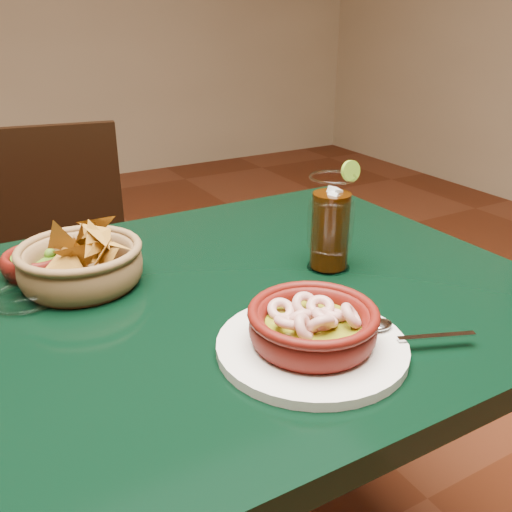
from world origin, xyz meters
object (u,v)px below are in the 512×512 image
dining_chair (60,285)px  shrimp_plate (313,330)px  dining_table (174,360)px  cola_drink (330,224)px  chip_basket (81,263)px

dining_chair → shrimp_plate: size_ratio=2.72×
dining_table → cola_drink: (0.29, -0.01, 0.18)m
chip_basket → dining_chair: bearing=84.9°
chip_basket → cola_drink: size_ratio=1.25×
shrimp_plate → chip_basket: bearing=120.8°
dining_table → chip_basket: size_ratio=5.12×
dining_chair → shrimp_plate: 0.98m
cola_drink → dining_chair: bearing=115.6°
dining_table → shrimp_plate: size_ratio=3.66×
dining_table → shrimp_plate: (0.12, -0.21, 0.13)m
shrimp_plate → cola_drink: cola_drink is taller
dining_chair → cola_drink: cola_drink is taller
dining_table → dining_chair: (-0.05, 0.71, -0.16)m
dining_table → shrimp_plate: bearing=-61.5°
dining_chair → shrimp_plate: dining_chair is taller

